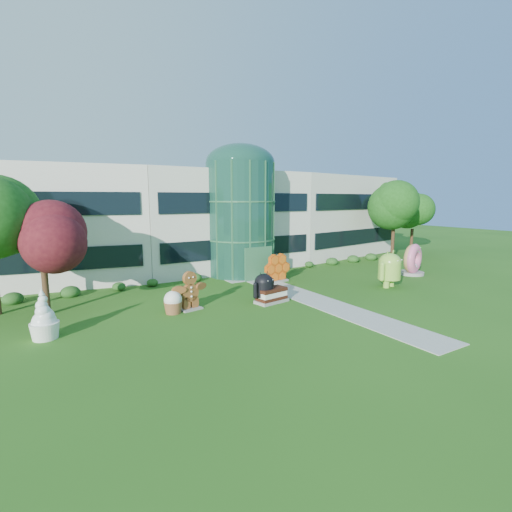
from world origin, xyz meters
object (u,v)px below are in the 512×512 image
android_green (390,267)px  donut (412,259)px  gingerbread (190,290)px  android_black (264,286)px

android_green → donut: bearing=8.7°
gingerbread → android_black: bearing=-24.6°
android_green → donut: (5.62, 2.13, -0.15)m
android_black → donut: size_ratio=0.81×
donut → gingerbread: (-20.90, 0.23, -0.19)m
android_green → android_black: android_green is taller
android_green → android_black: (-10.61, 1.28, -0.42)m
android_black → donut: donut is taller
donut → gingerbread: donut is taller
android_black → gingerbread: (-4.67, 1.09, 0.08)m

